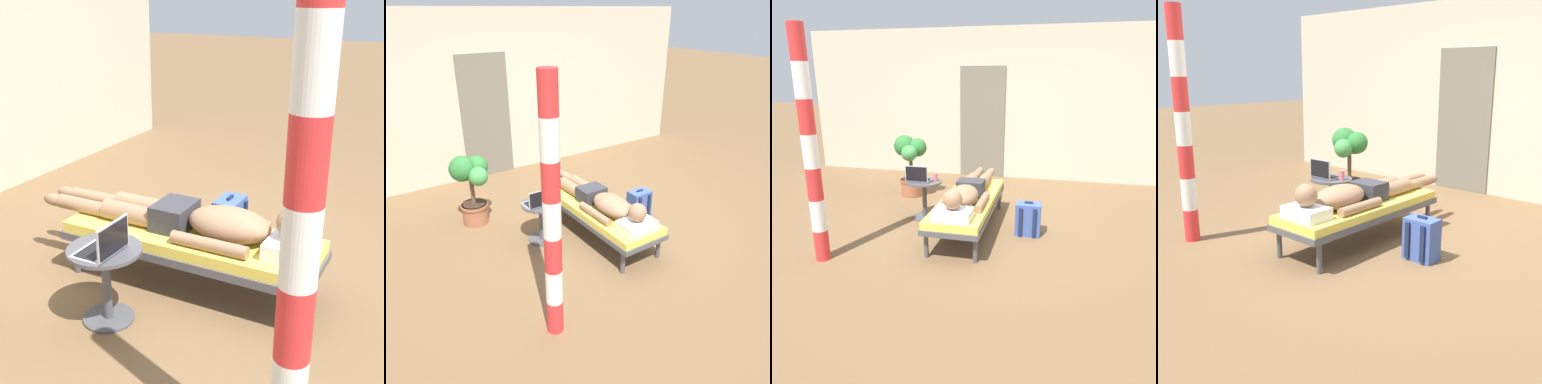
% 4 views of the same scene
% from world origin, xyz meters
% --- Properties ---
extents(ground_plane, '(40.00, 40.00, 0.00)m').
position_xyz_m(ground_plane, '(0.00, 0.00, 0.00)').
color(ground_plane, brown).
extents(lounge_chair, '(0.64, 1.89, 0.42)m').
position_xyz_m(lounge_chair, '(-0.21, -0.09, 0.35)').
color(lounge_chair, '#4C4C51').
rests_on(lounge_chair, ground).
extents(person_reclining, '(0.53, 2.17, 0.32)m').
position_xyz_m(person_reclining, '(-0.21, -0.14, 0.52)').
color(person_reclining, white).
rests_on(person_reclining, lounge_chair).
extents(side_table, '(0.48, 0.48, 0.52)m').
position_xyz_m(side_table, '(-0.88, 0.18, 0.36)').
color(side_table, '#4C4C51').
rests_on(side_table, ground).
extents(laptop, '(0.31, 0.24, 0.23)m').
position_xyz_m(laptop, '(-0.94, 0.13, 0.58)').
color(laptop, '#A5A8AD').
rests_on(laptop, side_table).
extents(drink_glass, '(0.06, 0.06, 0.11)m').
position_xyz_m(drink_glass, '(-0.73, 0.20, 0.58)').
color(drink_glass, '#D86672').
rests_on(drink_glass, side_table).
extents(backpack, '(0.30, 0.26, 0.42)m').
position_xyz_m(backpack, '(0.53, -0.06, 0.20)').
color(backpack, '#3F59A5').
rests_on(backpack, ground).
extents(porch_post, '(0.15, 0.15, 2.32)m').
position_xyz_m(porch_post, '(-1.53, -1.23, 1.16)').
color(porch_post, red).
rests_on(porch_post, ground).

